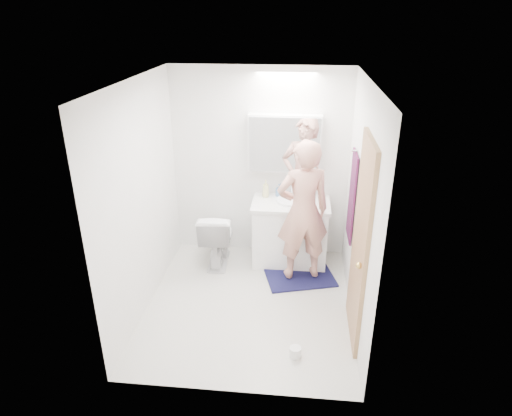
# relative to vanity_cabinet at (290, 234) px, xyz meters

# --- Properties ---
(floor) EXTENTS (2.50, 2.50, 0.00)m
(floor) POSITION_rel_vanity_cabinet_xyz_m (-0.41, -0.96, -0.39)
(floor) COLOR silver
(floor) RESTS_ON ground
(ceiling) EXTENTS (2.50, 2.50, 0.00)m
(ceiling) POSITION_rel_vanity_cabinet_xyz_m (-0.41, -0.96, 2.01)
(ceiling) COLOR white
(ceiling) RESTS_ON floor
(wall_back) EXTENTS (2.50, 0.00, 2.50)m
(wall_back) POSITION_rel_vanity_cabinet_xyz_m (-0.41, 0.29, 0.81)
(wall_back) COLOR white
(wall_back) RESTS_ON floor
(wall_front) EXTENTS (2.50, 0.00, 2.50)m
(wall_front) POSITION_rel_vanity_cabinet_xyz_m (-0.41, -2.21, 0.81)
(wall_front) COLOR white
(wall_front) RESTS_ON floor
(wall_left) EXTENTS (0.00, 2.50, 2.50)m
(wall_left) POSITION_rel_vanity_cabinet_xyz_m (-1.51, -0.96, 0.81)
(wall_left) COLOR white
(wall_left) RESTS_ON floor
(wall_right) EXTENTS (0.00, 2.50, 2.50)m
(wall_right) POSITION_rel_vanity_cabinet_xyz_m (0.69, -0.96, 0.81)
(wall_right) COLOR white
(wall_right) RESTS_ON floor
(vanity_cabinet) EXTENTS (0.90, 0.55, 0.78)m
(vanity_cabinet) POSITION_rel_vanity_cabinet_xyz_m (0.00, 0.00, 0.00)
(vanity_cabinet) COLOR white
(vanity_cabinet) RESTS_ON floor
(countertop) EXTENTS (0.95, 0.58, 0.04)m
(countertop) POSITION_rel_vanity_cabinet_xyz_m (0.00, -0.00, 0.41)
(countertop) COLOR white
(countertop) RESTS_ON vanity_cabinet
(sink_basin) EXTENTS (0.36, 0.36, 0.03)m
(sink_basin) POSITION_rel_vanity_cabinet_xyz_m (0.00, 0.03, 0.45)
(sink_basin) COLOR white
(sink_basin) RESTS_ON countertop
(faucet) EXTENTS (0.02, 0.02, 0.16)m
(faucet) POSITION_rel_vanity_cabinet_xyz_m (0.00, 0.22, 0.51)
(faucet) COLOR white
(faucet) RESTS_ON countertop
(medicine_cabinet) EXTENTS (0.88, 0.14, 0.70)m
(medicine_cabinet) POSITION_rel_vanity_cabinet_xyz_m (-0.11, 0.21, 1.11)
(medicine_cabinet) COLOR white
(medicine_cabinet) RESTS_ON wall_back
(mirror_panel) EXTENTS (0.84, 0.01, 0.66)m
(mirror_panel) POSITION_rel_vanity_cabinet_xyz_m (-0.11, 0.13, 1.11)
(mirror_panel) COLOR silver
(mirror_panel) RESTS_ON medicine_cabinet
(toilet) EXTENTS (0.44, 0.72, 0.72)m
(toilet) POSITION_rel_vanity_cabinet_xyz_m (-0.91, -0.11, -0.03)
(toilet) COLOR white
(toilet) RESTS_ON floor
(bath_rug) EXTENTS (0.92, 0.75, 0.02)m
(bath_rug) POSITION_rel_vanity_cabinet_xyz_m (0.15, -0.39, -0.38)
(bath_rug) COLOR #161946
(bath_rug) RESTS_ON floor
(person) EXTENTS (0.70, 0.55, 1.68)m
(person) POSITION_rel_vanity_cabinet_xyz_m (0.15, -0.39, 0.50)
(person) COLOR tan
(person) RESTS_ON bath_rug
(door) EXTENTS (0.04, 0.80, 2.00)m
(door) POSITION_rel_vanity_cabinet_xyz_m (0.67, -1.31, 0.61)
(door) COLOR tan
(door) RESTS_ON wall_right
(door_knob) EXTENTS (0.06, 0.06, 0.06)m
(door_knob) POSITION_rel_vanity_cabinet_xyz_m (0.63, -1.61, 0.56)
(door_knob) COLOR gold
(door_knob) RESTS_ON door
(towel) EXTENTS (0.02, 0.42, 1.00)m
(towel) POSITION_rel_vanity_cabinet_xyz_m (0.67, -0.41, 0.71)
(towel) COLOR #12133A
(towel) RESTS_ON wall_right
(towel_hook) EXTENTS (0.07, 0.02, 0.02)m
(towel_hook) POSITION_rel_vanity_cabinet_xyz_m (0.66, -0.41, 1.23)
(towel_hook) COLOR silver
(towel_hook) RESTS_ON wall_right
(soap_bottle_a) EXTENTS (0.10, 0.10, 0.22)m
(soap_bottle_a) POSITION_rel_vanity_cabinet_xyz_m (-0.32, 0.15, 0.54)
(soap_bottle_a) COLOR beige
(soap_bottle_a) RESTS_ON countertop
(soap_bottle_b) EXTENTS (0.11, 0.11, 0.17)m
(soap_bottle_b) POSITION_rel_vanity_cabinet_xyz_m (-0.15, 0.18, 0.51)
(soap_bottle_b) COLOR #557FB6
(soap_bottle_b) RESTS_ON countertop
(toothbrush_cup) EXTENTS (0.12, 0.12, 0.09)m
(toothbrush_cup) POSITION_rel_vanity_cabinet_xyz_m (0.20, 0.16, 0.47)
(toothbrush_cup) COLOR #3A5CAF
(toothbrush_cup) RESTS_ON countertop
(toilet_paper_roll) EXTENTS (0.11, 0.11, 0.10)m
(toilet_paper_roll) POSITION_rel_vanity_cabinet_xyz_m (0.12, -1.74, -0.34)
(toilet_paper_roll) COLOR white
(toilet_paper_roll) RESTS_ON floor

